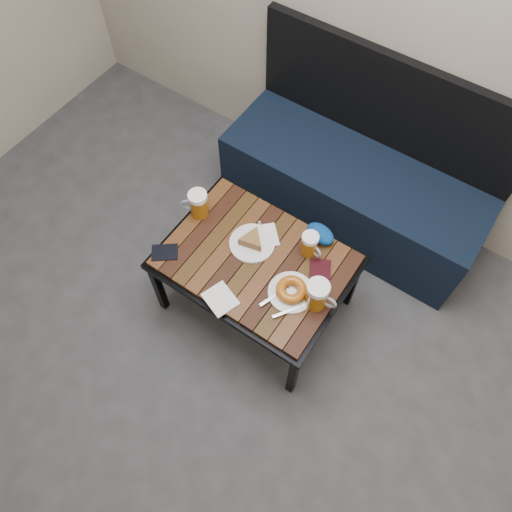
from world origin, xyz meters
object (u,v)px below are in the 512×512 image
Objects in this scene: plate_bagel at (291,291)px; passport_navy at (165,252)px; bench at (354,185)px; cafe_table at (256,264)px; beer_mug_centre at (310,244)px; beer_mug_right at (317,295)px; beer_mug_left at (198,204)px; knit_pouch at (320,234)px; plate_pie at (252,242)px; passport_burgundy at (320,272)px.

passport_navy is (-0.58, -0.15, -0.02)m from plate_bagel.
cafe_table is (-0.12, -0.77, 0.16)m from bench.
beer_mug_centre is 0.65m from passport_navy.
beer_mug_centre is 0.26m from beer_mug_right.
cafe_table is 0.26m from beer_mug_centre.
plate_bagel is (0.58, -0.11, -0.05)m from beer_mug_left.
plate_bagel is 0.32m from knit_pouch.
cafe_table is 3.40× the size of plate_bagel.
plate_bagel is (0.05, -0.22, -0.04)m from beer_mug_centre.
cafe_table is at bearing 169.40° from beer_mug_right.
beer_mug_right is 0.40m from plate_pie.
knit_pouch is (-0.04, 0.32, 0.01)m from plate_bagel.
plate_bagel is (0.10, -0.83, 0.22)m from bench.
beer_mug_centre is (0.54, 0.11, -0.01)m from beer_mug_left.
passport_navy is (0.00, -0.26, -0.07)m from beer_mug_left.
knit_pouch is at bearing 92.79° from passport_navy.
plate_bagel is (-0.11, -0.02, -0.05)m from beer_mug_right.
plate_bagel is (0.28, -0.11, -0.00)m from plate_pie.
beer_mug_centre is at bearing 25.83° from plate_pie.
plate_pie is (-0.23, -0.11, -0.04)m from beer_mug_centre.
cafe_table is 0.42m from passport_navy.
plate_pie is at bearing -138.97° from knit_pouch.
beer_mug_right reaches higher than beer_mug_centre.
cafe_table is 0.24m from plate_bagel.
cafe_table is at bearing -124.19° from knit_pouch.
plate_bagel is at bearing -63.86° from beer_mug_centre.
bench is 11.45× the size of beer_mug_centre.
beer_mug_left is at bearing 170.83° from cafe_table.
plate_pie is 0.33m from passport_burgundy.
beer_mug_right is 0.13m from plate_bagel.
beer_mug_left is 0.69× the size of plate_pie.
passport_navy is at bearing 178.11° from passport_burgundy.
beer_mug_right reaches higher than plate_pie.
plate_pie reaches higher than passport_navy.
beer_mug_centre is at bearing -84.57° from bench.
plate_pie is (-0.06, 0.06, 0.07)m from cafe_table.
passport_navy is at bearing -150.50° from cafe_table.
plate_pie is (-0.39, 0.09, -0.05)m from beer_mug_right.
passport_burgundy is at bearing -18.77° from beer_mug_centre.
beer_mug_left is at bearing 168.90° from plate_bagel.
beer_mug_right reaches higher than cafe_table.
bench is 10.78× the size of passport_burgundy.
cafe_table is at bearing 142.52° from beer_mug_left.
beer_mug_centre reaches higher than passport_burgundy.
plate_bagel is 2.10× the size of passport_navy.
knit_pouch is (0.24, 0.20, 0.01)m from plate_pie.
knit_pouch is at bearing -83.26° from bench.
bench is 9.07× the size of beer_mug_right.
beer_mug_left is 0.93× the size of beer_mug_right.
beer_mug_right is 0.17m from passport_burgundy.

